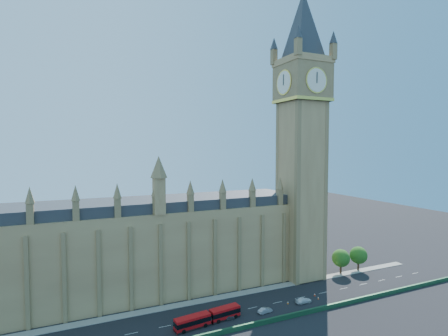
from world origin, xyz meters
name	(u,v)px	position (x,y,z in m)	size (l,w,h in m)	color
ground	(211,317)	(0.00, 0.00, 0.00)	(400.00, 400.00, 0.00)	black
palace_westminster	(99,252)	(-25.00, 22.00, 13.86)	(120.00, 20.00, 28.00)	#987349
elizabeth_tower	(302,113)	(38.00, 13.99, 54.56)	(20.59, 20.59, 105.00)	#987349
bridge_parapet	(226,331)	(0.00, -9.00, 0.60)	(160.00, 0.60, 1.20)	#1E4C2D
kerb_north	(198,301)	(0.00, 9.50, 0.08)	(160.00, 3.00, 0.16)	gray
tree_east_near	(341,258)	(52.22, 10.08, 5.64)	(6.00, 6.00, 8.50)	#382619
tree_east_far	(359,255)	(60.22, 10.08, 5.64)	(6.00, 6.00, 8.50)	#382619
red_bus	(208,317)	(-2.01, -3.07, 1.56)	(17.60, 4.54, 2.96)	red
car_grey	(226,317)	(2.90, -3.07, 0.70)	(1.66, 4.12, 1.40)	#3F4147
car_silver	(265,310)	(13.69, -3.89, 0.66)	(1.41, 4.03, 1.33)	#989A9F
car_white	(304,300)	(26.50, -3.21, 0.70)	(1.95, 4.79, 1.39)	silver
cone_a	(265,311)	(14.00, -3.44, 0.34)	(0.51, 0.51, 0.70)	black
cone_b	(318,298)	(31.83, -2.97, 0.34)	(0.54, 0.54, 0.68)	black
cone_c	(288,303)	(22.14, -1.99, 0.35)	(0.49, 0.49, 0.71)	black
cone_d	(315,295)	(32.32, -0.77, 0.39)	(0.57, 0.57, 0.78)	black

